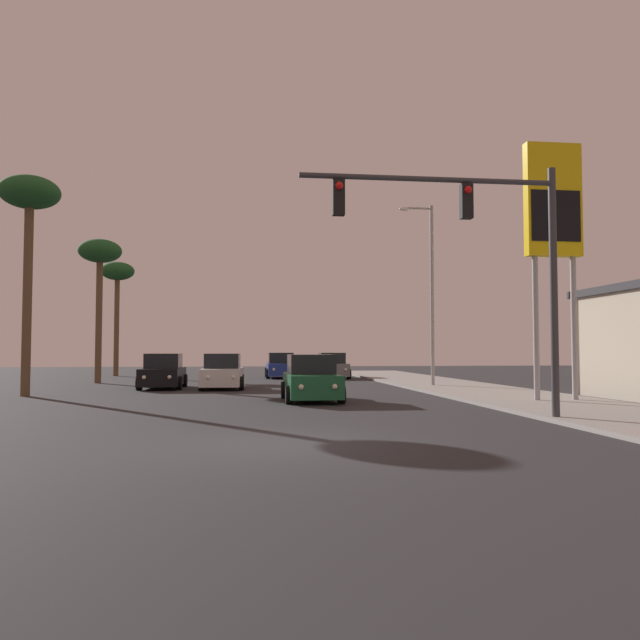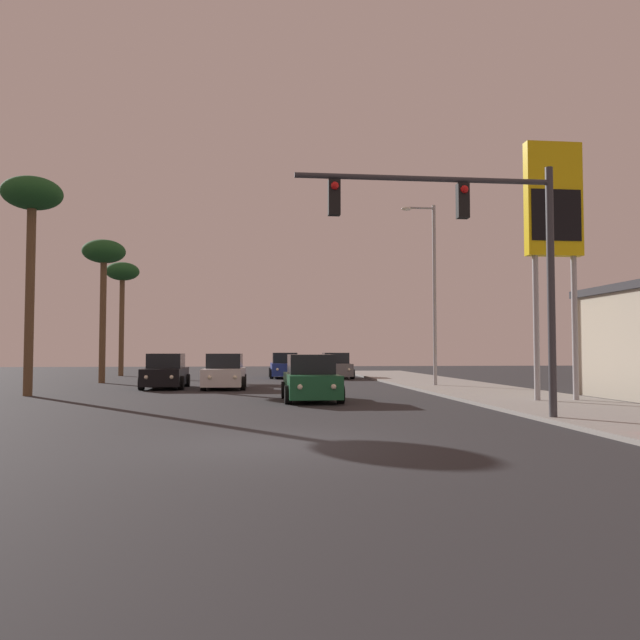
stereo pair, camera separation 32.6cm
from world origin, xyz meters
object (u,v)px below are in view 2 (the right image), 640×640
car_white (225,373)px  car_grey (336,367)px  traffic_light_mast (480,239)px  palm_tree_mid (104,259)px  car_black (166,373)px  gas_station_sign (554,213)px  palm_tree_near (32,206)px  car_green (311,380)px  palm_tree_far (122,277)px  car_blue (285,366)px  street_lamp (432,285)px

car_white → car_grey: bearing=-120.4°
traffic_light_mast → palm_tree_mid: palm_tree_mid is taller
car_black → gas_station_sign: 18.82m
traffic_light_mast → palm_tree_near: bearing=143.7°
car_green → traffic_light_mast: (3.69, -7.29, 3.94)m
car_green → palm_tree_far: size_ratio=0.52×
palm_tree_mid → palm_tree_far: (-1.03, 10.00, 0.10)m
car_blue → palm_tree_near: bearing=54.4°
car_blue → street_lamp: bearing=120.5°
car_blue → palm_tree_mid: bearing=27.4°
car_blue → palm_tree_far: palm_tree_far is taller
car_black → palm_tree_mid: (-4.28, 5.43, 6.28)m
car_grey → palm_tree_mid: (-13.89, -4.55, 6.28)m
car_blue → car_green: (0.05, -19.09, 0.00)m
car_blue → palm_tree_mid: palm_tree_mid is taller
car_blue → car_black: 12.59m
car_grey → palm_tree_near: 21.64m
car_white → car_black: size_ratio=1.01×
car_white → car_green: 8.37m
street_lamp → palm_tree_far: bearing=138.9°
traffic_light_mast → street_lamp: bearing=78.4°
traffic_light_mast → car_white: bearing=115.7°
street_lamp → car_blue: bearing=120.5°
palm_tree_near → palm_tree_mid: size_ratio=1.10×
car_green → traffic_light_mast: traffic_light_mast is taller
car_blue → car_white: bearing=73.4°
car_green → palm_tree_far: palm_tree_far is taller
palm_tree_mid → palm_tree_far: size_ratio=0.99×
car_blue → gas_station_sign: gas_station_sign is taller
car_grey → gas_station_sign: bearing=105.2°
traffic_light_mast → street_lamp: street_lamp is taller
car_grey → palm_tree_far: size_ratio=0.53×
palm_tree_far → car_grey: bearing=-20.1°
street_lamp → palm_tree_near: (-17.88, -3.95, 2.63)m
car_grey → palm_tree_near: palm_tree_near is taller
car_black → palm_tree_far: (-5.31, 15.43, 6.38)m
car_blue → palm_tree_far: (-11.59, 4.52, 6.38)m
car_white → street_lamp: (10.22, -0.06, 4.36)m
car_blue → car_black: size_ratio=1.00×
street_lamp → palm_tree_far: (-18.38, 16.05, 2.02)m
traffic_light_mast → palm_tree_near: palm_tree_near is taller
car_white → palm_tree_near: (-7.66, -4.01, 6.98)m
car_blue → palm_tree_near: (-11.08, -15.48, 6.98)m
car_grey → car_white: same height
gas_station_sign → car_white: bearing=140.6°
car_green → palm_tree_near: size_ratio=0.48×
street_lamp → car_black: bearing=177.3°
gas_station_sign → car_grey: bearing=104.0°
car_white → palm_tree_mid: palm_tree_mid is taller
car_grey → gas_station_sign: (5.05, -20.23, 5.86)m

